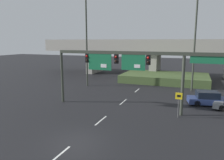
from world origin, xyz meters
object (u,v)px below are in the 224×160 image
(signal_gantry, at_px, (128,62))
(speed_limit_sign, at_px, (179,101))
(highway_light_pole_near, at_px, (195,40))
(parked_sedan_near_right, at_px, (208,99))
(highway_light_pole_far, at_px, (86,27))

(signal_gantry, bearing_deg, speed_limit_sign, -8.70)
(signal_gantry, relative_size, speed_limit_sign, 7.11)
(signal_gantry, height_order, highway_light_pole_near, highway_light_pole_near)
(signal_gantry, distance_m, speed_limit_sign, 6.04)
(parked_sedan_near_right, bearing_deg, highway_light_pole_near, 94.61)
(speed_limit_sign, bearing_deg, highway_light_pole_near, 85.37)
(speed_limit_sign, relative_size, highway_light_pole_near, 0.18)
(parked_sedan_near_right, bearing_deg, speed_limit_sign, -128.18)
(highway_light_pole_near, height_order, highway_light_pole_far, highway_light_pole_far)
(highway_light_pole_near, relative_size, parked_sedan_near_right, 2.86)
(highway_light_pole_far, bearing_deg, highway_light_pole_near, 6.97)
(highway_light_pole_far, relative_size, parked_sedan_near_right, 3.72)
(signal_gantry, distance_m, highway_light_pole_far, 13.61)
(signal_gantry, bearing_deg, highway_light_pole_far, 135.18)
(highway_light_pole_far, distance_m, parked_sedan_near_right, 19.41)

